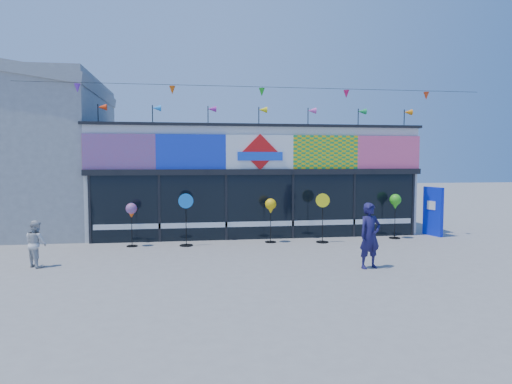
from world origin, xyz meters
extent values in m
plane|color=slate|center=(0.00, 0.00, 0.00)|extent=(80.00, 80.00, 0.00)
cube|color=white|center=(0.00, 6.00, 2.00)|extent=(12.00, 5.00, 4.00)
cube|color=black|center=(0.00, 3.44, 1.15)|extent=(11.60, 0.12, 2.30)
cube|color=black|center=(0.00, 3.40, 2.40)|extent=(12.00, 0.30, 0.20)
cube|color=white|center=(0.00, 3.41, 0.55)|extent=(11.40, 0.10, 0.18)
cube|color=black|center=(0.00, 6.00, 4.05)|extent=(12.20, 5.20, 0.10)
cube|color=black|center=(-5.80, 3.43, 1.15)|extent=(0.08, 0.14, 2.30)
cube|color=black|center=(-3.50, 3.43, 1.15)|extent=(0.08, 0.14, 2.30)
cube|color=black|center=(-1.20, 3.43, 1.15)|extent=(0.08, 0.14, 2.30)
cube|color=black|center=(1.20, 3.43, 1.15)|extent=(0.08, 0.14, 2.30)
cube|color=black|center=(3.50, 3.43, 1.15)|extent=(0.08, 0.14, 2.30)
cube|color=black|center=(5.80, 3.43, 1.15)|extent=(0.08, 0.14, 2.30)
cube|color=red|center=(-4.80, 3.42, 3.10)|extent=(2.40, 0.08, 1.20)
cube|color=#1736CB|center=(-2.40, 3.42, 3.10)|extent=(2.40, 0.08, 1.20)
cube|color=white|center=(0.00, 3.42, 3.10)|extent=(2.40, 0.08, 1.20)
cube|color=yellow|center=(2.40, 3.42, 3.10)|extent=(2.40, 0.08, 1.20)
cube|color=#F85282|center=(4.80, 3.42, 3.10)|extent=(2.40, 0.08, 1.20)
cube|color=red|center=(0.00, 3.36, 3.10)|extent=(1.27, 0.06, 1.27)
cube|color=blue|center=(0.00, 3.34, 2.95)|extent=(1.60, 0.05, 0.30)
cube|color=#179B21|center=(-4.11, 3.48, 0.92)|extent=(0.78, 0.03, 0.78)
cube|color=#E84E15|center=(-2.94, 3.48, 1.31)|extent=(0.92, 0.03, 0.92)
cube|color=#1B9717|center=(-1.76, 3.48, 1.51)|extent=(0.78, 0.03, 0.78)
cube|color=#C9E613|center=(-0.59, 3.48, 0.99)|extent=(0.92, 0.03, 0.92)
cube|color=#E34815|center=(0.59, 3.48, 1.26)|extent=(0.78, 0.03, 0.78)
cube|color=#E64C86|center=(1.76, 3.48, 1.45)|extent=(0.92, 0.03, 0.92)
cube|color=orange|center=(2.94, 3.48, 0.96)|extent=(0.78, 0.03, 0.78)
cube|color=blue|center=(4.11, 3.48, 1.26)|extent=(0.92, 0.03, 0.92)
cylinder|color=black|center=(-5.50, 3.65, 4.35)|extent=(0.03, 0.03, 0.70)
cone|color=#F1330C|center=(-5.36, 3.65, 4.60)|extent=(0.30, 0.22, 0.22)
cylinder|color=black|center=(-3.70, 3.65, 4.35)|extent=(0.03, 0.03, 0.70)
cone|color=#1B86ED|center=(-3.56, 3.65, 4.60)|extent=(0.30, 0.22, 0.22)
cylinder|color=black|center=(-1.80, 3.65, 4.35)|extent=(0.03, 0.03, 0.70)
cone|color=#A8249E|center=(-1.66, 3.65, 4.60)|extent=(0.30, 0.22, 0.22)
cylinder|color=black|center=(0.00, 3.65, 4.35)|extent=(0.03, 0.03, 0.70)
cone|color=yellow|center=(0.14, 3.65, 4.60)|extent=(0.30, 0.22, 0.22)
cylinder|color=black|center=(1.80, 3.65, 4.35)|extent=(0.03, 0.03, 0.70)
cone|color=#EA4EB8|center=(1.94, 3.65, 4.60)|extent=(0.30, 0.22, 0.22)
cylinder|color=black|center=(3.70, 3.65, 4.35)|extent=(0.03, 0.03, 0.70)
cone|color=green|center=(3.84, 3.65, 4.60)|extent=(0.30, 0.22, 0.22)
cylinder|color=black|center=(5.50, 3.65, 4.35)|extent=(0.03, 0.03, 0.70)
cone|color=orange|center=(5.64, 3.65, 4.60)|extent=(0.30, 0.22, 0.22)
cylinder|color=black|center=(0.00, 3.00, 5.30)|extent=(16.00, 0.01, 0.01)
cone|color=purple|center=(-6.00, 3.00, 5.12)|extent=(0.20, 0.20, 0.28)
cone|color=#EF580C|center=(-3.00, 3.00, 5.12)|extent=(0.20, 0.20, 0.28)
cone|color=green|center=(0.00, 3.00, 5.12)|extent=(0.20, 0.20, 0.28)
cone|color=#DD1450|center=(3.00, 3.00, 5.12)|extent=(0.20, 0.20, 0.28)
cone|color=red|center=(6.00, 3.00, 5.12)|extent=(0.20, 0.20, 0.28)
cube|color=#0E23D3|center=(6.51, 3.22, 0.91)|extent=(0.35, 0.91, 1.81)
cube|color=white|center=(6.44, 3.22, 1.13)|extent=(0.13, 0.40, 0.32)
cylinder|color=black|center=(-4.35, 2.65, 0.01)|extent=(0.36, 0.36, 0.03)
cylinder|color=black|center=(-4.35, 2.65, 0.61)|extent=(0.02, 0.02, 1.17)
sphere|color=#FF520D|center=(-4.35, 2.65, 1.24)|extent=(0.36, 0.36, 0.36)
cone|color=#FF520D|center=(-4.35, 2.65, 1.02)|extent=(0.18, 0.18, 0.16)
cylinder|color=black|center=(-2.59, 2.50, 0.02)|extent=(0.44, 0.44, 0.03)
cylinder|color=black|center=(-2.59, 2.50, 0.75)|extent=(0.03, 0.03, 1.43)
cylinder|color=#1A81E4|center=(-2.59, 2.50, 1.48)|extent=(0.48, 0.08, 0.48)
cylinder|color=black|center=(0.26, 2.70, 0.01)|extent=(0.38, 0.38, 0.03)
cylinder|color=black|center=(0.26, 2.70, 0.65)|extent=(0.02, 0.02, 1.24)
sphere|color=#E9B70C|center=(0.26, 2.70, 1.32)|extent=(0.38, 0.38, 0.38)
cone|color=#E9B70C|center=(0.26, 2.70, 1.08)|extent=(0.19, 0.19, 0.17)
cylinder|color=black|center=(2.01, 2.43, 0.02)|extent=(0.43, 0.43, 0.03)
cylinder|color=black|center=(2.01, 2.43, 0.73)|extent=(0.03, 0.03, 1.39)
cylinder|color=yellow|center=(2.01, 2.43, 1.45)|extent=(0.47, 0.12, 0.47)
cylinder|color=black|center=(4.83, 2.83, 0.02)|extent=(0.41, 0.41, 0.03)
cylinder|color=black|center=(4.83, 2.83, 0.69)|extent=(0.02, 0.02, 1.32)
sphere|color=green|center=(4.83, 2.83, 1.40)|extent=(0.41, 0.41, 0.41)
cone|color=green|center=(4.83, 2.83, 1.15)|extent=(0.20, 0.20, 0.18)
imported|color=#191645|center=(2.14, -1.35, 0.86)|extent=(0.71, 0.56, 1.71)
imported|color=beige|center=(-6.50, 0.11, 0.62)|extent=(0.67, 0.67, 1.24)
camera|label=1|loc=(-2.53, -12.50, 2.81)|focal=32.00mm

